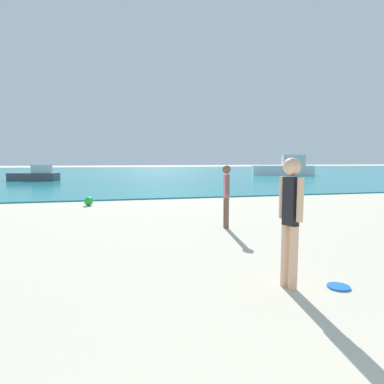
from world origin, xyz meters
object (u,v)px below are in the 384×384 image
frisbee (338,287)px  boat_near (35,175)px  boat_far (285,168)px  person_distant (226,193)px  beach_ball (89,201)px  person_standing (290,215)px

frisbee → boat_near: 25.93m
boat_near → boat_far: (24.01, 4.11, 0.31)m
person_distant → beach_ball: bearing=39.7°
beach_ball → person_distant: bearing=-54.1°
person_distant → beach_ball: 6.23m
person_distant → beach_ball: person_distant is taller
person_standing → beach_ball: size_ratio=5.30×
boat_near → boat_far: 24.36m
frisbee → person_distant: (-0.18, 3.99, 0.88)m
frisbee → boat_far: boat_far is taller
person_distant → boat_far: bearing=-28.2°
beach_ball → boat_far: bearing=45.8°
frisbee → boat_near: (-8.89, 24.36, 0.49)m
frisbee → boat_far: (15.12, 28.47, 0.79)m
person_standing → boat_far: size_ratio=0.26×
person_standing → boat_far: boat_far is taller
person_distant → boat_near: bearing=26.9°
beach_ball → boat_near: bearing=108.3°
frisbee → beach_ball: size_ratio=0.90×
person_distant → boat_near: (-8.71, 20.37, -0.39)m
boat_near → beach_ball: boat_near is taller
person_distant → boat_far: (15.31, 24.48, -0.09)m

